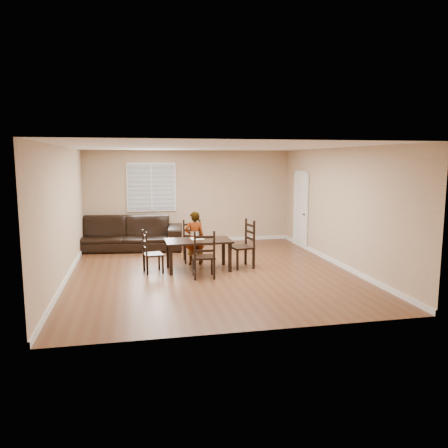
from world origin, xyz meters
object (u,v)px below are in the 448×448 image
at_px(child, 195,238).
at_px(donut, 198,238).
at_px(dining_table, 198,244).
at_px(sofa, 125,233).
at_px(chair_left, 148,254).
at_px(chair_right, 247,246).
at_px(chair_near, 192,242).
at_px(chair_far, 204,257).

distance_m(child, donut, 0.37).
relative_size(dining_table, child, 1.16).
distance_m(child, sofa, 2.65).
distance_m(chair_left, sofa, 2.70).
height_order(chair_left, donut, chair_left).
bearing_deg(donut, sofa, 124.01).
height_order(dining_table, chair_right, chair_right).
relative_size(dining_table, chair_near, 1.46).
xyz_separation_m(dining_table, child, (-0.01, 0.52, 0.04)).
bearing_deg(child, donut, 94.91).
relative_size(chair_near, chair_right, 0.91).
distance_m(chair_near, chair_far, 1.71).
xyz_separation_m(donut, sofa, (-1.65, 2.45, -0.25)).
xyz_separation_m(chair_near, chair_right, (1.13, -0.89, 0.04)).
bearing_deg(chair_left, sofa, 1.85).
relative_size(chair_near, chair_far, 0.99).
bearing_deg(sofa, chair_far, -57.22).
distance_m(chair_far, sofa, 3.77).
height_order(chair_far, child, child).
xyz_separation_m(dining_table, chair_left, (-1.10, -0.04, -0.17)).
height_order(chair_near, chair_left, chair_near).
xyz_separation_m(dining_table, chair_near, (-0.01, 0.93, -0.13)).
distance_m(chair_left, chair_right, 2.23).
relative_size(chair_near, donut, 10.92).
height_order(chair_left, sofa, chair_left).
bearing_deg(child, chair_near, -88.73).
relative_size(child, donut, 13.75).
bearing_deg(chair_near, sofa, 135.72).
height_order(chair_near, child, child).
relative_size(dining_table, chair_far, 1.45).
distance_m(dining_table, sofa, 3.08).
bearing_deg(dining_table, child, 90.00).
bearing_deg(chair_far, sofa, -61.95).
xyz_separation_m(child, donut, (0.02, -0.36, 0.07)).
bearing_deg(chair_right, chair_left, -98.54).
bearing_deg(donut, dining_table, -95.31).
bearing_deg(dining_table, chair_right, 1.12).
relative_size(chair_far, chair_right, 0.92).
height_order(chair_near, chair_far, chair_far).
bearing_deg(chair_left, chair_far, -133.37).
bearing_deg(chair_far, dining_table, -87.28).
distance_m(chair_far, chair_right, 1.39).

